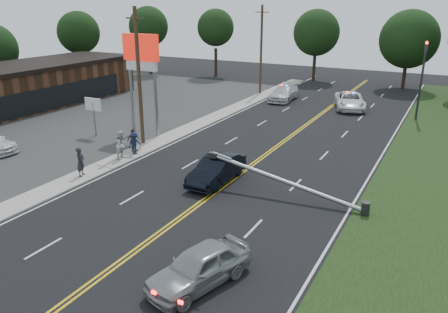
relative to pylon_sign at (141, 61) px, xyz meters
The scene contains 24 objects.
ground 18.50m from the pylon_sign, 53.13° to the right, with size 120.00×120.00×0.00m, color black.
parking_lot 11.92m from the pylon_sign, 157.17° to the right, with size 25.00×60.00×0.01m, color #2D2D2D.
sidewalk 7.46m from the pylon_sign, 62.30° to the right, with size 1.80×70.00×0.12m, color #A39E93.
centerline_yellow 12.73m from the pylon_sign, 20.85° to the right, with size 0.36×80.00×0.00m, color gold.
pharmacy_building 17.90m from the pylon_sign, behind, with size 8.40×30.40×4.30m.
pylon_sign is the anchor object (origin of this frame).
small_sign 5.45m from the pylon_sign, 150.26° to the right, with size 1.60×0.14×3.10m.
traffic_signal 24.75m from the pylon_sign, 40.39° to the left, with size 0.28×0.41×7.05m.
fallen_streetlight 16.66m from the pylon_sign, 22.22° to the right, with size 9.36×0.44×1.91m.
utility_pole_mid 2.55m from the pylon_sign, 56.98° to the right, with size 1.60×0.28×10.00m.
utility_pole_far 20.06m from the pylon_sign, 86.28° to the left, with size 1.60×0.28×10.00m.
tree_3 29.65m from the pylon_sign, 144.58° to the left, with size 5.58×5.58×9.21m.
tree_4 33.15m from the pylon_sign, 126.50° to the left, with size 5.75×5.75×9.78m.
tree_5 30.86m from the pylon_sign, 108.61° to the left, with size 5.20×5.20×9.45m.
tree_6 32.47m from the pylon_sign, 82.99° to the left, with size 6.13×6.13×9.47m.
tree_7 35.27m from the pylon_sign, 63.57° to the left, with size 7.00×7.00×9.53m.
crashed_sedan 12.52m from the pylon_sign, 30.40° to the right, with size 1.67×4.78×1.58m, color black.
waiting_sedan 21.25m from the pylon_sign, 46.49° to the right, with size 1.80×4.47×1.52m, color #929499.
emergency_a 21.96m from the pylon_sign, 54.57° to the left, with size 2.72×5.91×1.64m, color white.
emergency_b 19.45m from the pylon_sign, 74.51° to the left, with size 2.29×5.62×1.63m, color silver.
bystander_a 10.60m from the pylon_sign, 76.72° to the right, with size 0.67×0.44×1.83m, color #24242B.
bystander_b 7.70m from the pylon_sign, 67.30° to the right, with size 0.95×0.74×1.96m, color #BBBBC0.
bystander_c 7.09m from the pylon_sign, 60.75° to the right, with size 1.02×0.59×1.58m, color #19203E.
bystander_d 6.64m from the pylon_sign, 63.51° to the right, with size 0.98×0.41×1.67m, color #5A4F48.
Camera 1 is at (11.23, -13.00, 10.23)m, focal length 35.00 mm.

